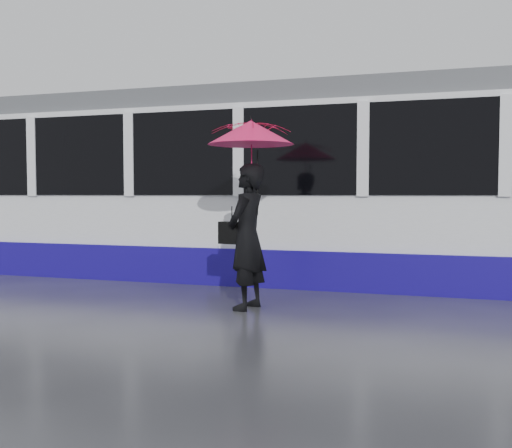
% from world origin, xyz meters
% --- Properties ---
extents(ground, '(90.00, 90.00, 0.00)m').
position_xyz_m(ground, '(0.00, 0.00, 0.00)').
color(ground, '#2A2B2F').
rests_on(ground, ground).
extents(rails, '(34.00, 1.51, 0.02)m').
position_xyz_m(rails, '(0.00, 2.50, 0.01)').
color(rails, '#3F3D38').
rests_on(rails, ground).
extents(tram, '(26.00, 2.56, 3.35)m').
position_xyz_m(tram, '(1.04, 2.50, 1.64)').
color(tram, white).
rests_on(tram, ground).
extents(woman, '(0.56, 0.76, 1.91)m').
position_xyz_m(woman, '(1.24, -0.43, 0.96)').
color(woman, black).
rests_on(woman, ground).
extents(umbrella, '(1.28, 1.28, 1.29)m').
position_xyz_m(umbrella, '(1.29, -0.43, 2.10)').
color(umbrella, '#F51483').
rests_on(umbrella, ground).
extents(handbag, '(0.36, 0.20, 0.48)m').
position_xyz_m(handbag, '(1.02, -0.41, 1.00)').
color(handbag, black).
rests_on(handbag, ground).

